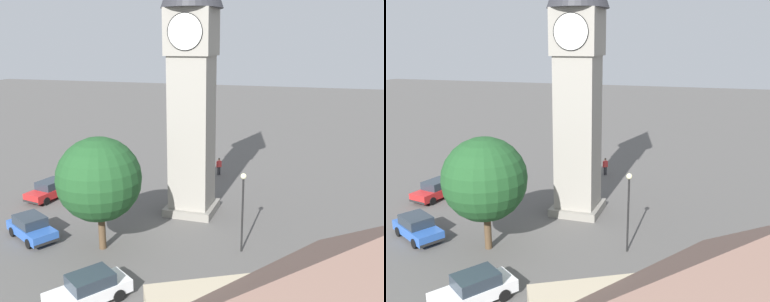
# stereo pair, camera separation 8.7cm
# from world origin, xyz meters

# --- Properties ---
(ground_plane) EXTENTS (200.00, 200.00, 0.00)m
(ground_plane) POSITION_xyz_m (0.00, 0.00, 0.00)
(ground_plane) COLOR #565451
(clock_tower) EXTENTS (4.32, 4.32, 21.13)m
(clock_tower) POSITION_xyz_m (0.00, 0.00, 12.35)
(clock_tower) COLOR gray
(clock_tower) RESTS_ON ground
(car_blue_kerb) EXTENTS (2.43, 4.37, 1.53)m
(car_blue_kerb) POSITION_xyz_m (-12.02, -0.77, 0.76)
(car_blue_kerb) COLOR red
(car_blue_kerb) RESTS_ON ground
(car_silver_kerb) EXTENTS (4.44, 3.43, 1.53)m
(car_silver_kerb) POSITION_xyz_m (-8.73, -7.52, 0.76)
(car_silver_kerb) COLOR #2D5BB7
(car_silver_kerb) RESTS_ON ground
(car_red_corner) EXTENTS (3.71, 4.36, 1.53)m
(car_red_corner) POSITION_xyz_m (-1.38, -12.80, 0.76)
(car_red_corner) COLOR white
(car_red_corner) RESTS_ON ground
(pedestrian) EXTENTS (0.44, 0.40, 1.69)m
(pedestrian) POSITION_xyz_m (-0.23, 9.68, 1.01)
(pedestrian) COLOR black
(pedestrian) RESTS_ON ground
(tree) EXTENTS (5.17, 5.17, 7.14)m
(tree) POSITION_xyz_m (-3.57, -7.43, 4.54)
(tree) COLOR brown
(tree) RESTS_ON ground
(lamp_post) EXTENTS (0.36, 0.36, 5.04)m
(lamp_post) POSITION_xyz_m (4.82, -5.27, 3.37)
(lamp_post) COLOR black
(lamp_post) RESTS_ON ground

